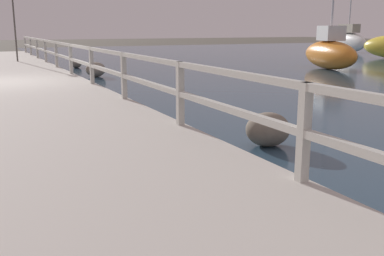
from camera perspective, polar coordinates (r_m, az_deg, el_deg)
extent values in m
plane|color=#4C473D|center=(13.78, -22.63, 4.29)|extent=(120.00, 120.00, 0.00)
cube|color=beige|center=(13.77, -22.67, 4.86)|extent=(4.50, 36.00, 0.28)
cube|color=beige|center=(4.47, 14.02, -0.60)|extent=(0.10, 0.10, 0.98)
cube|color=beige|center=(6.96, -1.51, 4.39)|extent=(0.10, 0.10, 0.98)
cube|color=beige|center=(9.70, -8.65, 6.58)|extent=(0.10, 0.10, 0.98)
cube|color=beige|center=(12.54, -12.63, 7.75)|extent=(0.10, 0.10, 0.98)
cube|color=beige|center=(15.42, -15.14, 8.47)|extent=(0.10, 0.10, 0.98)
cube|color=beige|center=(18.32, -16.86, 8.95)|extent=(0.10, 0.10, 0.98)
cube|color=beige|center=(21.23, -18.12, 9.30)|extent=(0.10, 0.10, 0.98)
cube|color=beige|center=(24.15, -19.07, 9.56)|extent=(0.10, 0.10, 0.98)
cube|color=beige|center=(27.07, -19.82, 9.76)|extent=(0.10, 0.10, 0.98)
cube|color=beige|center=(30.00, -20.42, 9.92)|extent=(0.10, 0.10, 0.98)
cube|color=beige|center=(13.95, -14.11, 10.00)|extent=(0.09, 32.50, 0.08)
cube|color=beige|center=(13.98, -14.01, 8.15)|extent=(0.09, 32.50, 0.08)
ellipsoid|color=#666056|center=(21.05, -14.51, 7.88)|extent=(0.48, 0.43, 0.36)
ellipsoid|color=slate|center=(6.89, 9.61, -0.17)|extent=(0.69, 0.62, 0.52)
ellipsoid|color=gray|center=(16.98, -12.14, 7.28)|extent=(0.72, 0.65, 0.54)
cylinder|color=#514C47|center=(22.04, -21.55, 11.49)|extent=(0.07, 0.07, 2.78)
ellipsoid|color=white|center=(35.70, 19.19, 10.23)|extent=(1.75, 4.34, 1.41)
cube|color=#9E937F|center=(35.69, 19.31, 11.85)|extent=(1.02, 1.99, 0.62)
ellipsoid|color=orange|center=(20.65, 17.08, 8.87)|extent=(2.14, 4.18, 1.22)
cube|color=silver|center=(20.62, 17.25, 11.43)|extent=(1.07, 1.22, 0.63)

